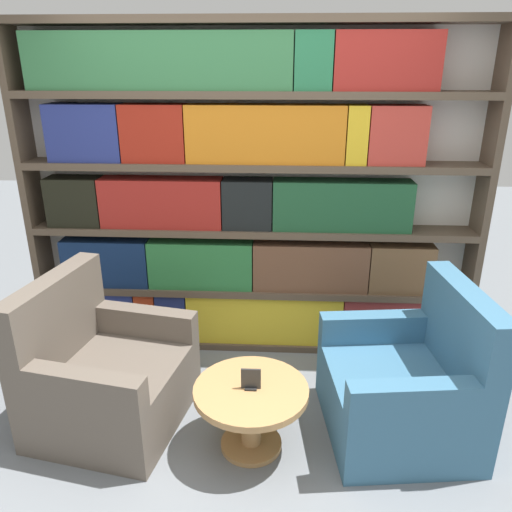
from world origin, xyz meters
The scene contains 6 objects.
ground_plane centered at (0.00, 0.00, 0.00)m, with size 14.00×14.00×0.00m, color slate.
bookshelf centered at (-0.05, 1.43, 1.16)m, with size 3.28×0.30×2.37m.
armchair_left centered at (-0.85, 0.46, 0.30)m, with size 0.96×1.00×0.93m.
armchair_right centered at (0.97, 0.45, 0.30)m, with size 0.90×0.95×0.93m.
coffee_table centered at (0.06, 0.25, 0.29)m, with size 0.65×0.65×0.40m.
table_sign centered at (0.06, 0.25, 0.45)m, with size 0.11×0.06×0.12m.
Camera 1 is at (0.22, -2.06, 2.10)m, focal length 35.00 mm.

